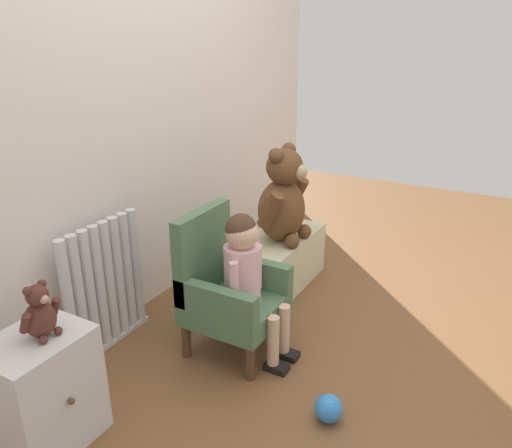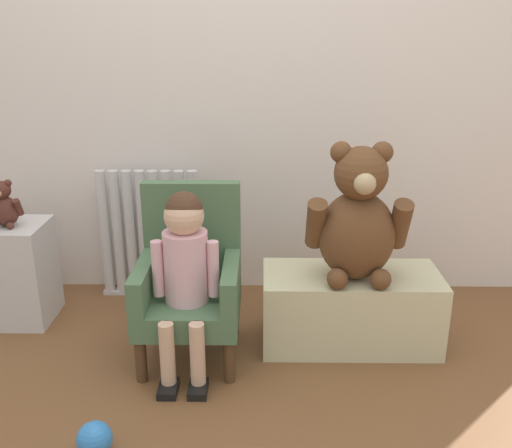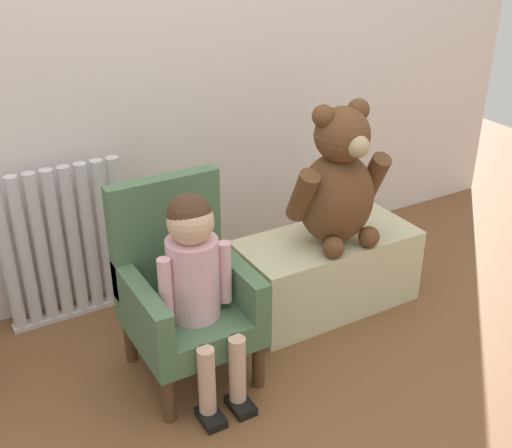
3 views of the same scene
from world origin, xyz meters
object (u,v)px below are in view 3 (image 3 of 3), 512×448
child_figure (196,269)px  large_teddy_bear (338,183)px  child_armchair (183,290)px  radiator (66,245)px  low_bench (326,271)px

child_figure → large_teddy_bear: bearing=12.4°
child_armchair → large_teddy_bear: size_ratio=1.24×
radiator → low_bench: bearing=-26.1°
child_figure → large_teddy_bear: size_ratio=1.28×
radiator → child_armchair: 0.58m
low_bench → large_teddy_bear: 0.40m
child_armchair → child_figure: 0.18m
child_armchair → child_figure: (0.00, -0.11, 0.14)m
child_armchair → radiator: bearing=116.7°
child_figure → large_teddy_bear: 0.69m
radiator → large_teddy_bear: 1.07m
child_figure → low_bench: bearing=15.5°
child_armchair → large_teddy_bear: large_teddy_bear is taller
child_armchair → child_figure: size_ratio=0.97×
radiator → child_armchair: bearing=-63.3°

